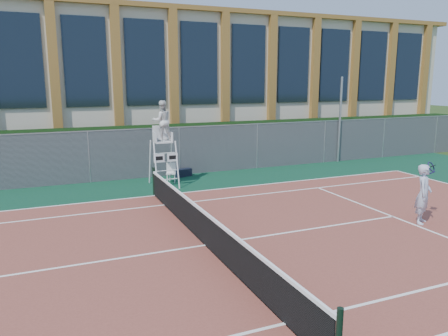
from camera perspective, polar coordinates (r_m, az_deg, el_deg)
name	(u,v)px	position (r m, az deg, el deg)	size (l,w,h in m)	color
ground	(206,246)	(11.76, -2.41, -10.17)	(120.00, 120.00, 0.00)	#233814
apron	(193,234)	(12.64, -4.01, -8.60)	(36.00, 20.00, 0.01)	#0C3829
tennis_court	(206,246)	(11.75, -2.42, -10.08)	(23.77, 10.97, 0.02)	brown
tennis_net	(205,227)	(11.57, -2.44, -7.70)	(0.10, 11.30, 1.10)	black
fence	(136,154)	(19.70, -11.41, 1.77)	(40.00, 0.06, 2.20)	#595E60
hedge	(131,150)	(20.86, -12.08, 2.27)	(40.00, 1.40, 2.20)	black
building	(104,83)	(28.46, -15.42, 10.66)	(45.00, 10.60, 8.22)	beige
steel_pole	(340,120)	(24.04, 14.89, 6.09)	(0.12, 0.12, 4.50)	#9EA0A5
umpire_chair	(162,123)	(17.98, -8.09, 5.80)	(0.99, 1.53, 3.56)	white
plastic_chair	(171,171)	(18.80, -6.93, -0.40)	(0.50, 0.50, 0.84)	silver
sports_bag_near	(183,173)	(19.96, -5.40, -0.61)	(0.81, 0.32, 0.34)	black
sports_bag_far	(182,173)	(20.18, -5.49, -0.62)	(0.62, 0.27, 0.25)	black
tennis_player	(423,194)	(14.53, 24.61, -3.09)	(1.07, 0.83, 1.83)	silver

